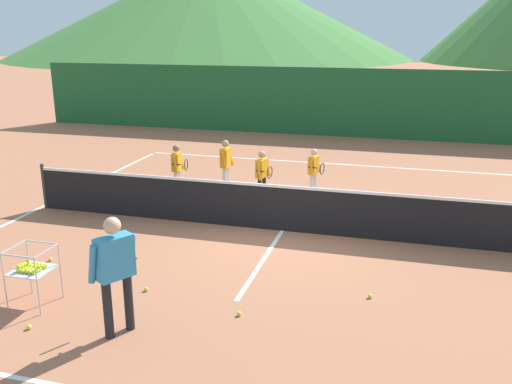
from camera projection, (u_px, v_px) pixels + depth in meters
ground_plane at (282, 231)px, 11.41m from camera, size 120.00×120.00×0.00m
line_baseline_far at (326, 163)px, 17.04m from camera, size 11.51×0.08×0.01m
line_sideline_west at (41, 207)px, 12.88m from camera, size 0.08×11.82×0.01m
line_service_center at (282, 231)px, 11.41m from camera, size 0.08×6.36×0.01m
tennis_net at (283, 208)px, 11.27m from camera, size 11.30×0.08×1.05m
instructor at (115, 265)px, 7.32m from camera, size 0.55×0.83×1.68m
student_0 at (177, 165)px, 13.69m from camera, size 0.46×0.58×1.26m
student_1 at (226, 161)px, 13.89m from camera, size 0.24×0.53×1.34m
student_2 at (262, 172)px, 13.06m from camera, size 0.41×0.66×1.25m
student_3 at (314, 168)px, 13.49m from camera, size 0.41×0.64×1.21m
ball_cart at (31, 268)px, 8.24m from camera, size 0.58×0.58×0.90m
tennis_ball_0 at (50, 259)px, 9.91m from camera, size 0.07×0.07×0.07m
tennis_ball_1 at (239, 314)px, 8.03m from camera, size 0.07×0.07×0.07m
tennis_ball_4 at (370, 296)px, 8.56m from camera, size 0.07×0.07×0.07m
tennis_ball_6 at (29, 327)px, 7.67m from camera, size 0.07×0.07×0.07m
tennis_ball_7 at (146, 289)px, 8.78m from camera, size 0.07×0.07×0.07m
windscreen_fence at (346, 103)px, 20.88m from camera, size 25.33×0.08×2.58m
hill_0 at (210, 8)px, 75.61m from camera, size 54.66×54.66×13.24m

